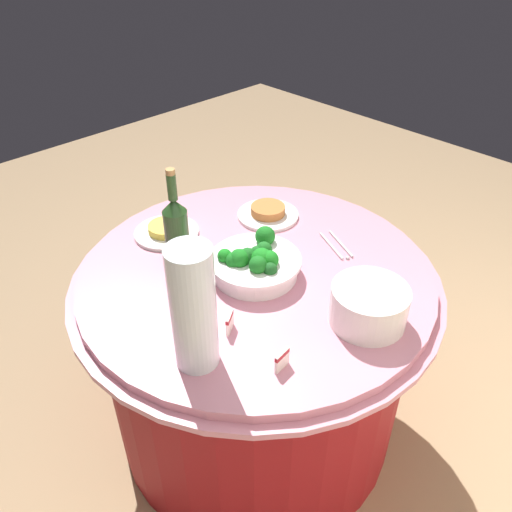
{
  "coord_description": "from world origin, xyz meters",
  "views": [
    {
      "loc": [
        0.9,
        0.92,
        1.71
      ],
      "look_at": [
        0.0,
        0.0,
        0.79
      ],
      "focal_mm": 36.27,
      "sensor_mm": 36.0,
      "label": 1
    }
  ],
  "objects_px": {
    "wine_bottle": "(177,232)",
    "decorative_fruit_vase": "(194,314)",
    "label_placard_front": "(230,321)",
    "broccoli_bowl": "(255,263)",
    "serving_tongs": "(337,246)",
    "food_plate_peanuts": "(268,213)",
    "plate_stack": "(369,305)",
    "label_placard_mid": "(282,359)",
    "food_plate_fried_egg": "(166,231)"
  },
  "relations": [
    {
      "from": "wine_bottle",
      "to": "decorative_fruit_vase",
      "type": "distance_m",
      "value": 0.4
    },
    {
      "from": "decorative_fruit_vase",
      "to": "label_placard_front",
      "type": "distance_m",
      "value": 0.18
    },
    {
      "from": "broccoli_bowl",
      "to": "serving_tongs",
      "type": "xyz_separation_m",
      "value": [
        -0.3,
        0.08,
        -0.04
      ]
    },
    {
      "from": "broccoli_bowl",
      "to": "decorative_fruit_vase",
      "type": "bearing_deg",
      "value": 23.3
    },
    {
      "from": "wine_bottle",
      "to": "food_plate_peanuts",
      "type": "xyz_separation_m",
      "value": [
        -0.41,
        -0.02,
        -0.11
      ]
    },
    {
      "from": "plate_stack",
      "to": "label_placard_mid",
      "type": "distance_m",
      "value": 0.3
    },
    {
      "from": "food_plate_fried_egg",
      "to": "label_placard_front",
      "type": "distance_m",
      "value": 0.53
    },
    {
      "from": "broccoli_bowl",
      "to": "decorative_fruit_vase",
      "type": "relative_size",
      "value": 0.82
    },
    {
      "from": "wine_bottle",
      "to": "food_plate_fried_egg",
      "type": "distance_m",
      "value": 0.23
    },
    {
      "from": "food_plate_peanuts",
      "to": "label_placard_mid",
      "type": "distance_m",
      "value": 0.72
    },
    {
      "from": "serving_tongs",
      "to": "label_placard_front",
      "type": "relative_size",
      "value": 2.98
    },
    {
      "from": "decorative_fruit_vase",
      "to": "label_placard_mid",
      "type": "distance_m",
      "value": 0.24
    },
    {
      "from": "serving_tongs",
      "to": "food_plate_fried_egg",
      "type": "bearing_deg",
      "value": -52.13
    },
    {
      "from": "wine_bottle",
      "to": "decorative_fruit_vase",
      "type": "xyz_separation_m",
      "value": [
        0.21,
        0.34,
        0.02
      ]
    },
    {
      "from": "plate_stack",
      "to": "food_plate_fried_egg",
      "type": "bearing_deg",
      "value": -79.84
    },
    {
      "from": "broccoli_bowl",
      "to": "label_placard_front",
      "type": "xyz_separation_m",
      "value": [
        0.22,
        0.13,
        -0.01
      ]
    },
    {
      "from": "decorative_fruit_vase",
      "to": "label_placard_front",
      "type": "height_order",
      "value": "decorative_fruit_vase"
    },
    {
      "from": "decorative_fruit_vase",
      "to": "wine_bottle",
      "type": "bearing_deg",
      "value": -121.21
    },
    {
      "from": "plate_stack",
      "to": "label_placard_mid",
      "type": "bearing_deg",
      "value": -8.81
    },
    {
      "from": "broccoli_bowl",
      "to": "plate_stack",
      "type": "distance_m",
      "value": 0.37
    },
    {
      "from": "food_plate_peanuts",
      "to": "decorative_fruit_vase",
      "type": "bearing_deg",
      "value": 30.38
    },
    {
      "from": "broccoli_bowl",
      "to": "decorative_fruit_vase",
      "type": "xyz_separation_m",
      "value": [
        0.35,
        0.15,
        0.11
      ]
    },
    {
      "from": "decorative_fruit_vase",
      "to": "food_plate_peanuts",
      "type": "bearing_deg",
      "value": -149.62
    },
    {
      "from": "plate_stack",
      "to": "wine_bottle",
      "type": "xyz_separation_m",
      "value": [
        0.21,
        -0.56,
        0.07
      ]
    },
    {
      "from": "plate_stack",
      "to": "serving_tongs",
      "type": "bearing_deg",
      "value": -128.75
    },
    {
      "from": "wine_bottle",
      "to": "serving_tongs",
      "type": "xyz_separation_m",
      "value": [
        -0.44,
        0.28,
        -0.12
      ]
    },
    {
      "from": "label_placard_mid",
      "to": "food_plate_peanuts",
      "type": "bearing_deg",
      "value": -132.71
    },
    {
      "from": "food_plate_peanuts",
      "to": "serving_tongs",
      "type": "bearing_deg",
      "value": 94.97
    },
    {
      "from": "label_placard_mid",
      "to": "broccoli_bowl",
      "type": "bearing_deg",
      "value": -124.33
    },
    {
      "from": "plate_stack",
      "to": "serving_tongs",
      "type": "distance_m",
      "value": 0.36
    },
    {
      "from": "wine_bottle",
      "to": "food_plate_peanuts",
      "type": "relative_size",
      "value": 1.53
    },
    {
      "from": "serving_tongs",
      "to": "plate_stack",
      "type": "bearing_deg",
      "value": 51.25
    },
    {
      "from": "broccoli_bowl",
      "to": "label_placard_front",
      "type": "distance_m",
      "value": 0.25
    },
    {
      "from": "serving_tongs",
      "to": "label_placard_front",
      "type": "distance_m",
      "value": 0.52
    },
    {
      "from": "wine_bottle",
      "to": "serving_tongs",
      "type": "relative_size",
      "value": 2.05
    },
    {
      "from": "plate_stack",
      "to": "decorative_fruit_vase",
      "type": "xyz_separation_m",
      "value": [
        0.42,
        -0.21,
        0.1
      ]
    },
    {
      "from": "decorative_fruit_vase",
      "to": "label_placard_mid",
      "type": "height_order",
      "value": "decorative_fruit_vase"
    },
    {
      "from": "label_placard_front",
      "to": "label_placard_mid",
      "type": "relative_size",
      "value": 1.0
    },
    {
      "from": "food_plate_fried_egg",
      "to": "label_placard_front",
      "type": "height_order",
      "value": "label_placard_front"
    },
    {
      "from": "wine_bottle",
      "to": "plate_stack",
      "type": "bearing_deg",
      "value": 110.96
    },
    {
      "from": "label_placard_mid",
      "to": "label_placard_front",
      "type": "bearing_deg",
      "value": -89.48
    },
    {
      "from": "broccoli_bowl",
      "to": "food_plate_peanuts",
      "type": "xyz_separation_m",
      "value": [
        -0.27,
        -0.21,
        -0.03
      ]
    },
    {
      "from": "plate_stack",
      "to": "decorative_fruit_vase",
      "type": "relative_size",
      "value": 0.62
    },
    {
      "from": "wine_bottle",
      "to": "food_plate_peanuts",
      "type": "bearing_deg",
      "value": -177.37
    },
    {
      "from": "plate_stack",
      "to": "wine_bottle",
      "type": "relative_size",
      "value": 0.62
    },
    {
      "from": "broccoli_bowl",
      "to": "label_placard_mid",
      "type": "height_order",
      "value": "broccoli_bowl"
    },
    {
      "from": "plate_stack",
      "to": "decorative_fruit_vase",
      "type": "bearing_deg",
      "value": -26.63
    },
    {
      "from": "broccoli_bowl",
      "to": "label_placard_front",
      "type": "relative_size",
      "value": 5.09
    },
    {
      "from": "broccoli_bowl",
      "to": "food_plate_peanuts",
      "type": "distance_m",
      "value": 0.35
    },
    {
      "from": "serving_tongs",
      "to": "food_plate_peanuts",
      "type": "xyz_separation_m",
      "value": [
        0.03,
        -0.3,
        0.01
      ]
    }
  ]
}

